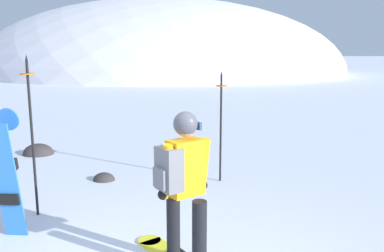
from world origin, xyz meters
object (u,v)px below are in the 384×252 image
object	(u,v)px
piste_marker_far	(221,119)
rock_mid	(104,180)
snowboarder_main	(183,188)
spare_snowboard	(7,175)
piste_marker_near	(31,127)
rock_dark	(38,154)

from	to	relation	value
piste_marker_far	rock_mid	bearing A→B (deg)	-176.76
snowboarder_main	spare_snowboard	size ratio (longest dim) A/B	1.05
piste_marker_far	spare_snowboard	bearing A→B (deg)	-135.97
piste_marker_far	rock_mid	distance (m)	2.38
piste_marker_near	rock_dark	bearing A→B (deg)	114.39
snowboarder_main	rock_dark	bearing A→B (deg)	128.68
piste_marker_near	rock_mid	distance (m)	2.11
snowboarder_main	rock_mid	bearing A→B (deg)	120.33
snowboarder_main	spare_snowboard	xyz separation A→B (m)	(-2.19, 0.56, -0.09)
snowboarder_main	piste_marker_near	world-z (taller)	piste_marker_near
piste_marker_near	rock_mid	xyz separation A→B (m)	(0.50, 1.60, -1.28)
piste_marker_near	rock_dark	size ratio (longest dim) A/B	3.28
snowboarder_main	piste_marker_far	xyz separation A→B (m)	(0.38, 3.05, 0.20)
snowboarder_main	spare_snowboard	distance (m)	2.26
snowboarder_main	spare_snowboard	bearing A→B (deg)	165.52
rock_mid	spare_snowboard	bearing A→B (deg)	-101.33
spare_snowboard	rock_mid	distance (m)	2.55
rock_mid	rock_dark	bearing A→B (deg)	139.47
piste_marker_far	rock_dark	bearing A→B (deg)	158.75
snowboarder_main	piste_marker_far	distance (m)	3.08
snowboarder_main	rock_dark	size ratio (longest dim) A/B	2.49
spare_snowboard	rock_dark	size ratio (longest dim) A/B	2.38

